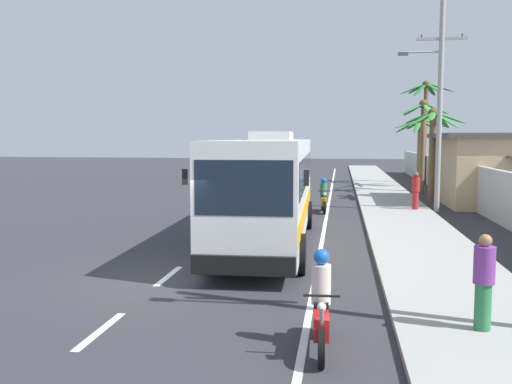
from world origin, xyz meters
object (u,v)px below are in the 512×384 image
Objects in this scene: coach_bus_far_lane at (272,156)px; coach_bus_foreground at (268,186)px; pedestrian_near_kerb at (416,190)px; palm_nearest at (433,135)px; palm_second at (420,133)px; pedestrian_midwalk at (484,280)px; motorcycle_trailing at (321,309)px; palm_fourth at (425,111)px; palm_third at (423,128)px; motorcycle_beside_bus at (324,198)px; utility_pole_mid at (439,101)px.

coach_bus_foreground is at bearing -83.36° from coach_bus_far_lane.
pedestrian_near_kerb is 5.94m from palm_nearest.
pedestrian_midwalk is at bearing -95.48° from palm_second.
palm_nearest is (10.67, -15.54, 1.71)m from coach_bus_far_lane.
palm_nearest reaches higher than palm_second.
coach_bus_foreground is 29.67m from coach_bus_far_lane.
coach_bus_far_lane is 7.19× the size of pedestrian_midwalk.
motorcycle_trailing is at bearing -81.92° from coach_bus_far_lane.
palm_fourth is (3.64, 32.89, 4.40)m from pedestrian_midwalk.
coach_bus_foreground is 1.96× the size of palm_third.
motorcycle_beside_bus is 4.26m from pedestrian_near_kerb.
palm_second is (2.81, 29.26, 2.72)m from pedestrian_midwalk.
utility_pole_mid is 5.11m from palm_nearest.
utility_pole_mid is at bearing -96.09° from palm_fourth.
palm_third is at bearing 61.97° from pedestrian_near_kerb.
motorcycle_beside_bus is at bearing -76.83° from coach_bus_far_lane.
palm_nearest is 0.67× the size of palm_fourth.
motorcycle_trailing is (2.01, -8.86, -1.24)m from coach_bus_foreground.
palm_third reaches higher than pedestrian_near_kerb.
pedestrian_midwalk is (4.75, -7.92, -0.89)m from coach_bus_foreground.
coach_bus_far_lane is 2.46× the size of palm_second.
palm_nearest is (5.69, 5.74, 2.94)m from motorcycle_beside_bus.
coach_bus_far_lane is at bearing 98.08° from motorcycle_trailing.
palm_third is at bearing -98.97° from palm_fourth.
palm_third is (10.72, -11.50, 2.13)m from coach_bus_far_lane.
coach_bus_foreground is 6.77× the size of pedestrian_midwalk.
coach_bus_far_lane is at bearing 143.51° from palm_second.
motorcycle_beside_bus is 0.40× the size of palm_second.
palm_third is at bearing -46.99° from coach_bus_far_lane.
motorcycle_beside_bus is 0.39× the size of palm_nearest.
utility_pole_mid reaches higher than pedestrian_midwalk.
coach_bus_far_lane is 22.66m from pedestrian_near_kerb.
palm_nearest is 11.26m from palm_fourth.
pedestrian_midwalk is at bearing 19.07° from motorcycle_trailing.
palm_nearest reaches higher than pedestrian_midwalk.
coach_bus_foreground is 19.52m from palm_third.
coach_bus_far_lane is 15.87m from palm_third.
utility_pole_mid is at bearing 0.02° from pedestrian_near_kerb.
motorcycle_trailing is at bearing -120.52° from pedestrian_near_kerb.
palm_nearest reaches higher than motorcycle_beside_bus.
coach_bus_foreground is 1.16× the size of utility_pole_mid.
coach_bus_far_lane is 13.80m from palm_second.
palm_third is at bearing -153.08° from pedestrian_midwalk.
coach_bus_foreground is 2.32× the size of palm_second.
coach_bus_far_lane is 6.12× the size of motorcycle_beside_bus.
coach_bus_foreground is at bearing -116.50° from pedestrian_midwalk.
motorcycle_beside_bus is 16.43m from pedestrian_midwalk.
motorcycle_trailing is 30.87m from palm_second.
utility_pole_mid reaches higher than palm_nearest.
motorcycle_trailing is 23.57m from palm_nearest.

